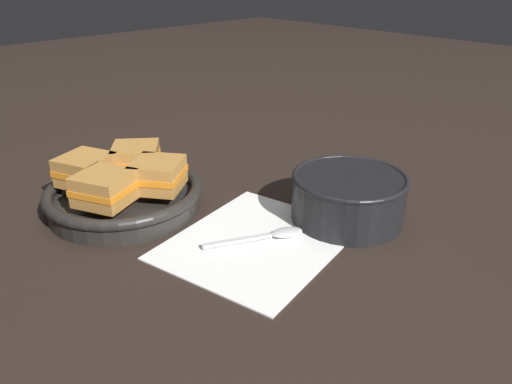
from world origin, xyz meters
The scene contains 9 objects.
ground_plane centered at (0.00, 0.00, 0.00)m, with size 4.00×4.00×0.00m, color black.
napkin centered at (-0.03, -0.05, 0.00)m, with size 0.30×0.27×0.00m.
soup_bowl centered at (0.12, -0.10, 0.04)m, with size 0.18×0.18×0.08m.
spoon centered at (-0.01, -0.06, 0.01)m, with size 0.14×0.08×0.01m.
skillet centered at (-0.11, 0.17, 0.02)m, with size 0.25×0.25×0.04m.
sandwich_near_left centered at (-0.06, 0.21, 0.07)m, with size 0.11×0.11×0.05m.
sandwich_near_right centered at (-0.15, 0.22, 0.07)m, with size 0.10×0.10×0.05m.
sandwich_far_left centered at (-0.16, 0.14, 0.07)m, with size 0.10×0.10×0.05m.
sandwich_far_right centered at (-0.08, 0.13, 0.07)m, with size 0.11×0.11×0.05m.
Camera 1 is at (-0.46, -0.50, 0.38)m, focal length 35.00 mm.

